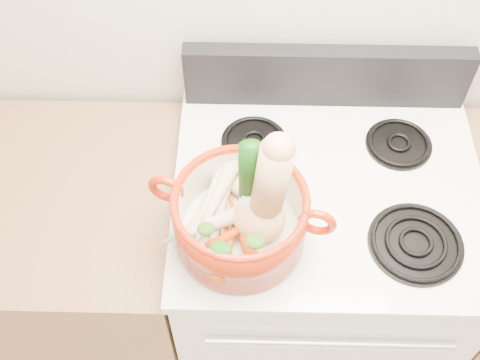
{
  "coord_description": "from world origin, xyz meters",
  "views": [
    {
      "loc": [
        -0.2,
        0.53,
        2.18
      ],
      "look_at": [
        -0.22,
        1.23,
        1.21
      ],
      "focal_mm": 45.0,
      "sensor_mm": 36.0,
      "label": 1
    }
  ],
  "objects_px": {
    "stove_body": "(311,276)",
    "leek": "(249,187)",
    "dutch_oven": "(240,218)",
    "squash": "(260,193)"
  },
  "relations": [
    {
      "from": "dutch_oven",
      "to": "squash",
      "type": "bearing_deg",
      "value": 6.23
    },
    {
      "from": "leek",
      "to": "stove_body",
      "type": "bearing_deg",
      "value": 23.91
    },
    {
      "from": "dutch_oven",
      "to": "stove_body",
      "type": "bearing_deg",
      "value": 48.41
    },
    {
      "from": "squash",
      "to": "leek",
      "type": "xyz_separation_m",
      "value": [
        -0.02,
        0.02,
        -0.0
      ]
    },
    {
      "from": "stove_body",
      "to": "squash",
      "type": "relative_size",
      "value": 3.05
    },
    {
      "from": "squash",
      "to": "leek",
      "type": "distance_m",
      "value": 0.03
    },
    {
      "from": "stove_body",
      "to": "leek",
      "type": "distance_m",
      "value": 0.73
    },
    {
      "from": "stove_body",
      "to": "dutch_oven",
      "type": "distance_m",
      "value": 0.64
    },
    {
      "from": "stove_body",
      "to": "leek",
      "type": "xyz_separation_m",
      "value": [
        -0.2,
        -0.14,
        0.68
      ]
    },
    {
      "from": "stove_body",
      "to": "dutch_oven",
      "type": "bearing_deg",
      "value": -145.15
    }
  ]
}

